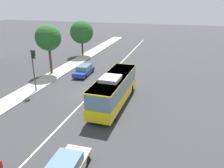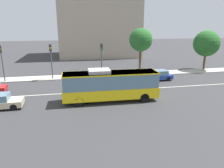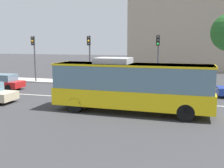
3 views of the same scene
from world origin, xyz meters
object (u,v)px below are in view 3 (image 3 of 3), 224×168
at_px(traffic_light_near_corner, 158,52).
at_px(sedan_red, 0,82).
at_px(transit_bus, 131,84).
at_px(traffic_light_mid_block, 34,51).
at_px(traffic_light_far_corner, 89,51).

bearing_deg(traffic_light_near_corner, sedan_red, -68.06).
height_order(transit_bus, traffic_light_near_corner, traffic_light_near_corner).
bearing_deg(transit_bus, traffic_light_mid_block, 144.18).
xyz_separation_m(transit_bus, traffic_light_far_corner, (-6.69, 10.15, 1.75)).
xyz_separation_m(traffic_light_near_corner, traffic_light_mid_block, (-13.72, 0.09, 0.00)).
distance_m(traffic_light_near_corner, traffic_light_mid_block, 13.72).
height_order(transit_bus, traffic_light_mid_block, traffic_light_mid_block).
bearing_deg(traffic_light_mid_block, traffic_light_near_corner, 87.66).
distance_m(transit_bus, traffic_light_far_corner, 12.29).
relative_size(traffic_light_near_corner, traffic_light_far_corner, 1.00).
xyz_separation_m(transit_bus, sedan_red, (-13.86, 5.00, -1.09)).
relative_size(transit_bus, traffic_light_mid_block, 1.93).
distance_m(sedan_red, traffic_light_mid_block, 5.73).
bearing_deg(traffic_light_far_corner, transit_bus, 31.95).
distance_m(sedan_red, traffic_light_near_corner, 15.45).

